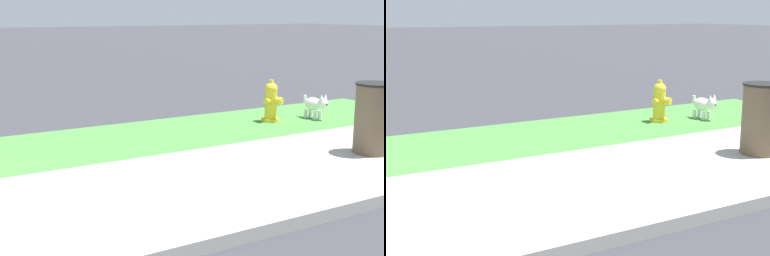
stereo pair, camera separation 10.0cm
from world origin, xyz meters
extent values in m
cylinder|color=yellow|center=(6.20, 2.24, 0.03)|extent=(0.31, 0.31, 0.05)
cylinder|color=yellow|center=(6.20, 2.24, 0.29)|extent=(0.20, 0.20, 0.49)
sphere|color=yellow|center=(6.20, 2.24, 0.54)|extent=(0.21, 0.21, 0.21)
cube|color=yellow|center=(6.20, 2.24, 0.66)|extent=(0.07, 0.07, 0.06)
cylinder|color=yellow|center=(6.33, 2.31, 0.35)|extent=(0.12, 0.12, 0.09)
cylinder|color=yellow|center=(6.07, 2.18, 0.35)|extent=(0.12, 0.12, 0.09)
cylinder|color=yellow|center=(6.27, 2.11, 0.35)|extent=(0.15, 0.14, 0.12)
ellipsoid|color=white|center=(6.97, 2.07, 0.25)|extent=(0.24, 0.34, 0.22)
sphere|color=white|center=(6.99, 1.86, 0.29)|extent=(0.17, 0.17, 0.17)
sphere|color=black|center=(6.99, 1.78, 0.28)|extent=(0.03, 0.03, 0.03)
cone|color=white|center=(7.03, 1.86, 0.40)|extent=(0.07, 0.07, 0.08)
cone|color=white|center=(6.94, 1.85, 0.40)|extent=(0.07, 0.07, 0.08)
cylinder|color=white|center=(7.04, 1.97, 0.07)|extent=(0.06, 0.06, 0.14)
cylinder|color=white|center=(6.92, 1.96, 0.07)|extent=(0.06, 0.06, 0.14)
cylinder|color=white|center=(7.02, 2.18, 0.07)|extent=(0.06, 0.06, 0.14)
cylinder|color=white|center=(6.90, 2.17, 0.07)|extent=(0.06, 0.06, 0.14)
cylinder|color=white|center=(6.95, 2.26, 0.31)|extent=(0.05, 0.05, 0.12)
cylinder|color=brown|center=(6.02, -0.03, 0.44)|extent=(0.49, 0.49, 0.87)
cylinder|color=black|center=(6.02, -0.03, 0.89)|extent=(0.51, 0.51, 0.03)
camera|label=1|loc=(0.68, -4.52, 1.76)|focal=50.00mm
camera|label=2|loc=(0.77, -4.57, 1.76)|focal=50.00mm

